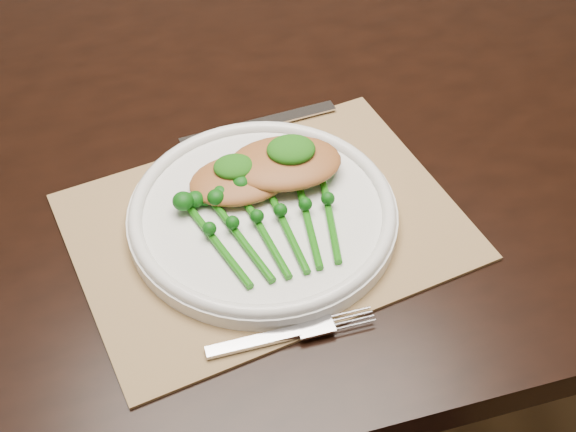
{
  "coord_description": "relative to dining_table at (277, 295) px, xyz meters",
  "views": [
    {
      "loc": [
        0.05,
        -0.71,
        1.41
      ],
      "look_at": [
        0.12,
        -0.13,
        0.78
      ],
      "focal_mm": 50.0,
      "sensor_mm": 36.0,
      "label": 1
    }
  ],
  "objects": [
    {
      "name": "dining_table",
      "position": [
        0.0,
        0.0,
        0.0
      ],
      "size": [
        1.72,
        1.14,
        0.75
      ],
      "rotation": [
        0.0,
        0.0,
        0.16
      ],
      "color": "black",
      "rests_on": "ground"
    },
    {
      "name": "chicken_fillet_left",
      "position": [
        -0.05,
        -0.14,
        0.41
      ],
      "size": [
        0.13,
        0.1,
        0.02
      ],
      "primitive_type": "ellipsoid",
      "rotation": [
        0.0,
        0.0,
        0.18
      ],
      "color": "#AC6732",
      "rests_on": "dinner_plate"
    },
    {
      "name": "dinner_plate",
      "position": [
        -0.03,
        -0.18,
        0.39
      ],
      "size": [
        0.3,
        0.3,
        0.03
      ],
      "color": "white",
      "rests_on": "placemat"
    },
    {
      "name": "placemat",
      "position": [
        -0.03,
        -0.19,
        0.37
      ],
      "size": [
        0.49,
        0.42,
        0.0
      ],
      "primitive_type": "cube",
      "rotation": [
        0.0,
        0.0,
        0.33
      ],
      "color": "#9A794E",
      "rests_on": "dining_table"
    },
    {
      "name": "broccolini_bundle",
      "position": [
        -0.02,
        -0.22,
        0.4
      ],
      "size": [
        0.18,
        0.19,
        0.04
      ],
      "rotation": [
        0.0,
        0.0,
        0.21
      ],
      "color": "#15610C",
      "rests_on": "dinner_plate"
    },
    {
      "name": "chicken_fillet_right",
      "position": [
        -0.0,
        -0.13,
        0.41
      ],
      "size": [
        0.13,
        0.1,
        0.03
      ],
      "primitive_type": "ellipsoid",
      "rotation": [
        0.0,
        0.0,
        0.05
      ],
      "color": "#AC6732",
      "rests_on": "dinner_plate"
    },
    {
      "name": "knife",
      "position": [
        -0.04,
        -0.03,
        0.38
      ],
      "size": [
        0.2,
        0.07,
        0.01
      ],
      "rotation": [
        0.0,
        0.0,
        0.25
      ],
      "color": "silver",
      "rests_on": "placemat"
    },
    {
      "name": "pesto_dollop_left",
      "position": [
        -0.06,
        -0.14,
        0.42
      ],
      "size": [
        0.05,
        0.04,
        0.02
      ],
      "primitive_type": "ellipsoid",
      "color": "#114B0A",
      "rests_on": "chicken_fillet_left"
    },
    {
      "name": "fork",
      "position": [
        -0.01,
        -0.34,
        0.38
      ],
      "size": [
        0.17,
        0.04,
        0.01
      ],
      "rotation": [
        0.0,
        0.0,
        0.16
      ],
      "color": "silver",
      "rests_on": "placemat"
    },
    {
      "name": "pesto_dollop_right",
      "position": [
        0.01,
        -0.13,
        0.43
      ],
      "size": [
        0.06,
        0.05,
        0.02
      ],
      "primitive_type": "ellipsoid",
      "color": "#114B0A",
      "rests_on": "chicken_fillet_right"
    }
  ]
}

